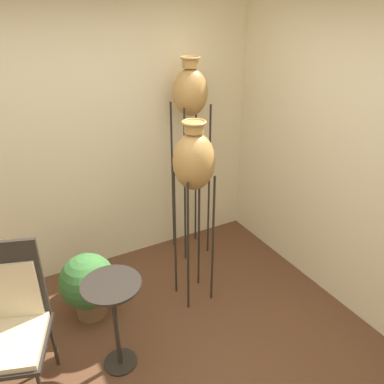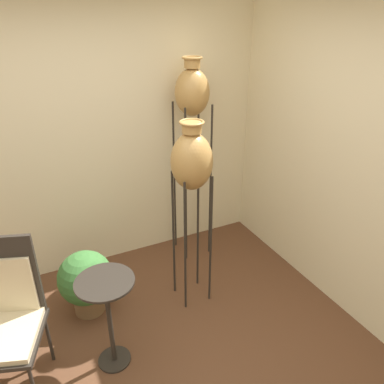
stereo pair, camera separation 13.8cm
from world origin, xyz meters
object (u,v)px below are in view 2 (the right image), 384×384
at_px(vase_stand_medium, 192,163).
at_px(side_table, 108,306).
at_px(potted_plant, 86,281).
at_px(chair, 4,313).
at_px(vase_stand_tall, 192,96).

height_order(vase_stand_medium, side_table, vase_stand_medium).
distance_m(side_table, potted_plant, 0.66).
xyz_separation_m(vase_stand_medium, chair, (-1.51, -0.22, -0.73)).
xyz_separation_m(vase_stand_medium, side_table, (-0.86, -0.40, -0.79)).
height_order(vase_stand_tall, chair, vase_stand_tall).
bearing_deg(vase_stand_tall, vase_stand_medium, -116.49).
bearing_deg(chair, side_table, 4.08).
height_order(vase_stand_medium, potted_plant, vase_stand_medium).
distance_m(chair, potted_plant, 0.80).
bearing_deg(vase_stand_medium, chair, -171.64).
bearing_deg(chair, vase_stand_medium, 27.54).
bearing_deg(vase_stand_tall, chair, -153.94).
bearing_deg(vase_stand_medium, potted_plant, 166.10).
distance_m(chair, side_table, 0.68).
relative_size(vase_stand_medium, chair, 1.50).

